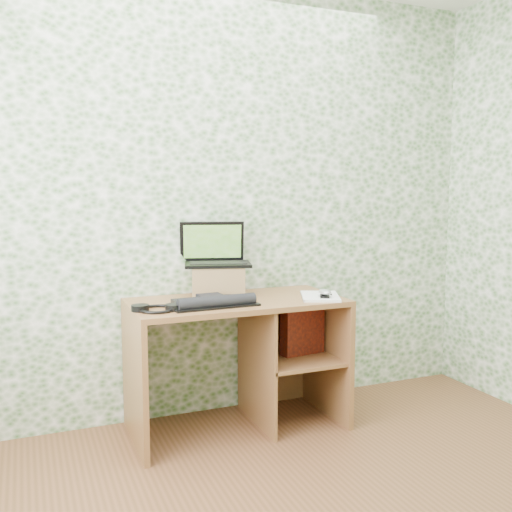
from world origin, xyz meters
name	(u,v)px	position (x,y,z in m)	size (l,w,h in m)	color
wall_back	(218,201)	(0.00, 1.75, 1.30)	(3.50, 3.50, 0.00)	white
desk	(248,343)	(0.08, 1.47, 0.48)	(1.20, 0.60, 0.75)	brown
riser	(218,281)	(-0.06, 1.58, 0.84)	(0.30, 0.25, 0.18)	brown
laptop	(215,255)	(-0.06, 1.63, 0.99)	(0.43, 0.36, 0.25)	black
keyboard	(214,302)	(-0.17, 1.33, 0.77)	(0.47, 0.25, 0.07)	black
headphones	(157,308)	(-0.48, 1.32, 0.76)	(0.26, 0.23, 0.03)	black
notepad	(320,296)	(0.47, 1.32, 0.76)	(0.21, 0.30, 0.01)	white
mouse	(325,294)	(0.47, 1.26, 0.78)	(0.06, 0.10, 0.03)	#B7B7BA
pen	(326,292)	(0.53, 1.36, 0.77)	(0.01, 0.01, 0.14)	black
red_box	(302,327)	(0.42, 1.44, 0.55)	(0.27, 0.09, 0.32)	maroon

